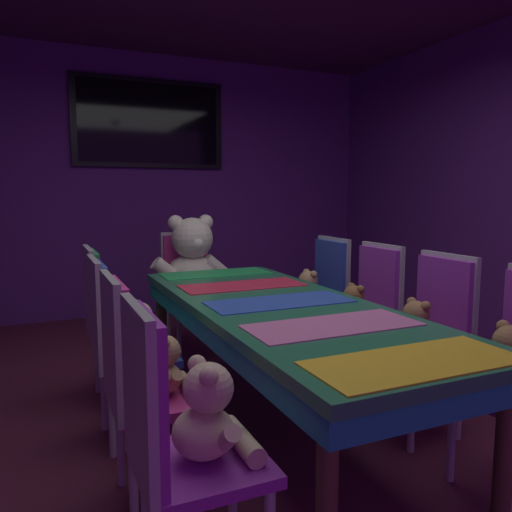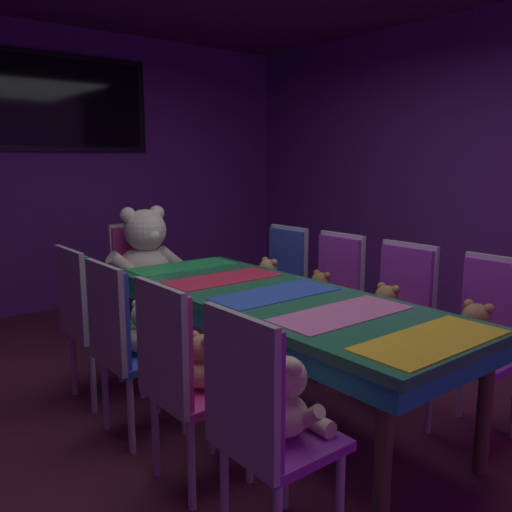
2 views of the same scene
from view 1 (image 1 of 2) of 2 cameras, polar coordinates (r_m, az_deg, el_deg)
The scene contains 20 objects.
ground_plane at distance 2.90m, azimuth 2.65°, elevation -19.75°, with size 7.90×7.90×0.00m, color #591E33.
wall_back at distance 5.63m, azimuth -12.07°, elevation 7.90°, with size 5.20×0.12×2.80m, color #59267F.
banquet_table at distance 2.67m, azimuth 2.73°, elevation -7.10°, with size 0.90×2.43×0.75m.
chair_left_0 at distance 1.65m, azimuth -10.34°, elevation -18.55°, with size 0.42×0.41×0.98m.
teddy_left_0 at distance 1.69m, azimuth -5.25°, elevation -17.81°, with size 0.27×0.35×0.33m.
chair_left_1 at distance 2.17m, azimuth -13.95°, elevation -12.29°, with size 0.42×0.41×0.98m.
teddy_left_1 at distance 2.20m, azimuth -10.19°, elevation -12.55°, with size 0.22×0.28×0.26m.
chair_left_2 at distance 2.72m, azimuth -16.11°, elevation -8.34°, with size 0.42×0.41×0.98m.
teddy_left_2 at distance 2.75m, azimuth -13.09°, elevation -8.39°, with size 0.24×0.31×0.29m.
chair_left_3 at distance 3.27m, azimuth -17.01°, elevation -5.78°, with size 0.42×0.41×0.98m.
teddy_right_0 at distance 2.43m, azimuth 26.91°, elevation -10.90°, with size 0.25×0.32×0.30m.
chair_right_1 at distance 2.94m, azimuth 19.80°, elevation -7.36°, with size 0.42×0.41×0.98m.
teddy_right_1 at distance 2.84m, azimuth 17.66°, elevation -8.03°, with size 0.24×0.31×0.29m.
chair_right_2 at distance 3.36m, azimuth 13.03°, elevation -5.30°, with size 0.42×0.41×0.98m.
teddy_right_2 at distance 3.29m, azimuth 11.01°, elevation -5.90°, with size 0.23×0.29×0.28m.
chair_right_3 at distance 3.78m, azimuth 7.78°, elevation -3.80°, with size 0.42×0.41×0.98m.
teddy_right_3 at distance 3.71m, azimuth 5.88°, elevation -4.17°, with size 0.24×0.31×0.29m.
throne_chair at distance 4.29m, azimuth -7.83°, elevation -2.50°, with size 0.41×0.42×0.98m.
king_teddy_bear at distance 4.10m, azimuth -7.20°, elevation -0.80°, with size 0.72×0.56×0.68m.
wall_tv at distance 5.59m, azimuth -12.05°, elevation 14.60°, with size 1.60×0.06×0.93m.
Camera 1 is at (-1.16, -2.31, 1.31)m, focal length 35.02 mm.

